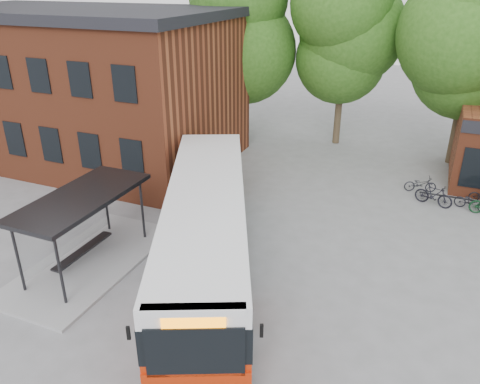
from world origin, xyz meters
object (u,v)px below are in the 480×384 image
at_px(bus_shelter, 86,230).
at_px(city_bus, 207,232).
at_px(bicycle_1, 434,195).
at_px(bicycle_0, 420,184).
at_px(bicycle_2, 472,202).

height_order(bus_shelter, city_bus, city_bus).
xyz_separation_m(bus_shelter, bicycle_1, (11.83, 10.48, -0.91)).
bearing_deg(bicycle_0, bicycle_2, -133.56).
xyz_separation_m(bicycle_0, bicycle_2, (2.38, -1.28, 0.01)).
relative_size(bus_shelter, bicycle_1, 3.90).
height_order(city_bus, bicycle_2, city_bus).
bearing_deg(bicycle_1, bicycle_0, 42.83).
height_order(bus_shelter, bicycle_0, bus_shelter).
distance_m(bicycle_0, bicycle_1, 1.59).
xyz_separation_m(bus_shelter, city_bus, (4.35, 1.31, 0.19)).
xyz_separation_m(bus_shelter, bicycle_2, (13.52, 10.62, -1.03)).
bearing_deg(bicycle_0, city_bus, 132.17).
relative_size(bicycle_1, bicycle_2, 1.12).
distance_m(bus_shelter, city_bus, 4.55).
bearing_deg(bicycle_2, city_bus, 152.58).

